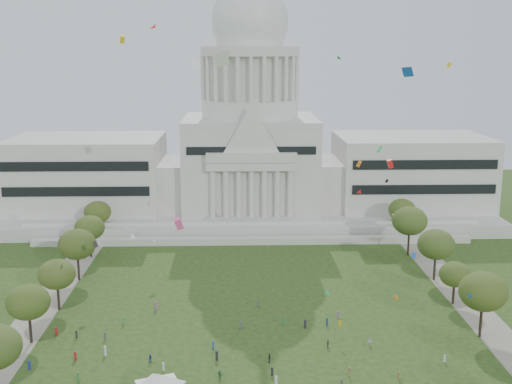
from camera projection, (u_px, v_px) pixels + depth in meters
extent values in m
plane|color=#294217|center=(263.00, 384.00, 110.46)|extent=(400.00, 400.00, 0.00)
cube|color=beige|center=(250.00, 210.00, 222.26)|extent=(160.00, 60.00, 4.00)
cube|color=beige|center=(252.00, 241.00, 190.27)|extent=(130.00, 3.00, 2.00)
cube|color=beige|center=(252.00, 228.00, 197.75)|extent=(140.00, 3.00, 5.00)
cube|color=beige|center=(88.00, 175.00, 216.93)|extent=(50.00, 34.00, 22.00)
cube|color=beige|center=(410.00, 173.00, 220.02)|extent=(50.00, 34.00, 22.00)
cube|color=beige|center=(170.00, 184.00, 216.41)|extent=(12.00, 26.00, 16.00)
cube|color=beige|center=(330.00, 183.00, 217.93)|extent=(12.00, 26.00, 16.00)
cube|color=beige|center=(250.00, 165.00, 217.82)|extent=(44.00, 38.00, 28.00)
cube|color=beige|center=(251.00, 167.00, 197.61)|extent=(28.00, 3.00, 2.40)
cube|color=black|center=(75.00, 179.00, 199.71)|extent=(46.00, 0.40, 11.00)
cube|color=black|center=(425.00, 177.00, 202.80)|extent=(46.00, 0.40, 11.00)
cylinder|color=beige|center=(250.00, 108.00, 213.63)|extent=(32.00, 32.00, 6.00)
cylinder|color=beige|center=(250.00, 78.00, 211.46)|extent=(28.00, 28.00, 14.00)
cylinder|color=beige|center=(250.00, 51.00, 209.62)|extent=(32.40, 32.40, 3.00)
cylinder|color=beige|center=(250.00, 34.00, 208.43)|extent=(22.00, 22.00, 8.00)
ellipsoid|color=silver|center=(250.00, 21.00, 207.57)|extent=(25.00, 25.00, 26.20)
cube|color=gray|center=(36.00, 317.00, 138.39)|extent=(8.00, 160.00, 0.04)
cube|color=gray|center=(476.00, 312.00, 141.08)|extent=(8.00, 160.00, 0.04)
cylinder|color=black|center=(30.00, 330.00, 125.49)|extent=(0.56, 0.56, 5.47)
ellipsoid|color=#395018|center=(28.00, 302.00, 124.24)|extent=(8.42, 8.42, 6.89)
cylinder|color=black|center=(481.00, 322.00, 128.05)|extent=(0.56, 0.56, 6.20)
ellipsoid|color=#3C4F19|center=(483.00, 291.00, 126.63)|extent=(9.55, 9.55, 7.82)
cylinder|color=black|center=(58.00, 298.00, 141.75)|extent=(0.56, 0.56, 5.27)
ellipsoid|color=#40521E|center=(57.00, 274.00, 140.54)|extent=(8.12, 8.12, 6.65)
cylinder|color=black|center=(453.00, 295.00, 144.87)|extent=(0.56, 0.56, 4.56)
ellipsoid|color=#3C511B|center=(455.00, 274.00, 143.83)|extent=(7.01, 7.01, 5.74)
cylinder|color=black|center=(79.00, 269.00, 159.73)|extent=(0.56, 0.56, 6.03)
ellipsoid|color=#364719|center=(77.00, 244.00, 158.35)|extent=(9.29, 9.29, 7.60)
cylinder|color=black|center=(434.00, 269.00, 159.91)|extent=(0.56, 0.56, 5.97)
ellipsoid|color=#354B1C|center=(436.00, 244.00, 158.54)|extent=(9.19, 9.19, 7.52)
cylinder|color=black|center=(91.00, 248.00, 177.91)|extent=(0.56, 0.56, 5.41)
ellipsoid|color=#384F1A|center=(90.00, 228.00, 176.67)|extent=(8.33, 8.33, 6.81)
cylinder|color=black|center=(408.00, 244.00, 179.50)|extent=(0.56, 0.56, 6.37)
ellipsoid|color=#39511F|center=(410.00, 221.00, 178.03)|extent=(9.82, 9.82, 8.03)
cylinder|color=black|center=(99.00, 230.00, 195.56)|extent=(0.56, 0.56, 5.32)
ellipsoid|color=#3A4A16|center=(98.00, 212.00, 194.34)|extent=(8.19, 8.19, 6.70)
cylinder|color=black|center=(401.00, 228.00, 197.17)|extent=(0.56, 0.56, 5.47)
ellipsoid|color=#395217|center=(402.00, 210.00, 195.91)|extent=(8.42, 8.42, 6.89)
pyramid|color=white|center=(159.00, 380.00, 103.78)|extent=(11.91, 11.91, 2.22)
imported|color=silver|center=(444.00, 358.00, 118.03)|extent=(0.76, 0.90, 1.56)
imported|color=silver|center=(370.00, 342.00, 124.63)|extent=(0.90, 0.62, 1.75)
imported|color=#4C4C51|center=(342.00, 383.00, 109.11)|extent=(0.82, 1.17, 1.64)
imported|color=#26262B|center=(269.00, 358.00, 117.93)|extent=(0.81, 1.15, 1.78)
imported|color=#33723F|center=(220.00, 375.00, 112.14)|extent=(1.48, 1.34, 1.55)
imported|color=navy|center=(150.00, 359.00, 117.87)|extent=(0.83, 0.56, 1.61)
imported|color=olive|center=(349.00, 372.00, 112.99)|extent=(0.83, 1.24, 1.75)
imported|color=#4C4C51|center=(328.00, 344.00, 123.72)|extent=(0.65, 1.07, 1.73)
cube|color=navy|center=(29.00, 365.00, 115.41)|extent=(0.48, 0.51, 1.65)
cube|color=#26262B|center=(272.00, 372.00, 113.21)|extent=(0.48, 0.44, 1.53)
cube|color=#994C8C|center=(338.00, 315.00, 137.41)|extent=(0.48, 0.44, 1.53)
cube|color=silver|center=(105.00, 351.00, 120.63)|extent=(0.49, 0.59, 1.90)
cube|color=#33723F|center=(123.00, 321.00, 134.21)|extent=(0.34, 0.49, 1.72)
cube|color=#33723F|center=(78.00, 377.00, 110.89)|extent=(0.49, 0.58, 1.88)
cube|color=#994C8C|center=(156.00, 306.00, 141.61)|extent=(0.52, 0.60, 1.93)
cube|color=#26262B|center=(76.00, 334.00, 128.13)|extent=(0.44, 0.46, 1.48)
cube|color=#33723F|center=(283.00, 321.00, 134.20)|extent=(0.46, 0.45, 1.50)
cube|color=navy|center=(327.00, 322.00, 133.71)|extent=(0.38, 0.51, 1.73)
cube|color=olive|center=(399.00, 375.00, 111.94)|extent=(0.35, 0.44, 1.46)
cube|color=#4C4C51|center=(241.00, 325.00, 132.15)|extent=(0.35, 0.48, 1.65)
cube|color=silver|center=(163.00, 367.00, 114.92)|extent=(0.43, 0.49, 1.57)
cube|color=silver|center=(276.00, 380.00, 110.27)|extent=(0.49, 0.42, 1.57)
cube|color=navy|center=(213.00, 345.00, 123.28)|extent=(0.29, 0.44, 1.63)
cube|color=#26262B|center=(305.00, 324.00, 132.49)|extent=(0.54, 0.56, 1.82)
cube|color=#4C4C51|center=(258.00, 304.00, 143.23)|extent=(0.32, 0.43, 1.47)
cube|color=#26262B|center=(217.00, 356.00, 118.78)|extent=(0.53, 0.57, 1.83)
cube|color=#B21E1E|center=(75.00, 356.00, 118.80)|extent=(0.51, 0.49, 1.67)
cube|color=#4C4C51|center=(105.00, 336.00, 127.39)|extent=(0.42, 0.46, 1.47)
cube|color=#B21E1E|center=(56.00, 331.00, 129.26)|extent=(0.41, 0.53, 1.75)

